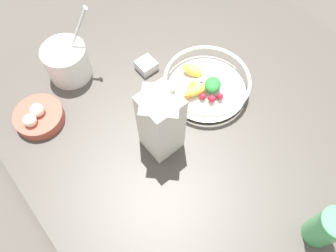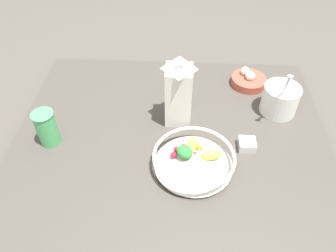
{
  "view_description": "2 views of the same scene",
  "coord_description": "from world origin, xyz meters",
  "views": [
    {
      "loc": [
        -0.29,
        0.39,
        0.83
      ],
      "look_at": [
        0.03,
        0.13,
        0.09
      ],
      "focal_mm": 35.0,
      "sensor_mm": 36.0,
      "label": 1
    },
    {
      "loc": [
        0.03,
        -0.67,
        0.83
      ],
      "look_at": [
        -0.01,
        0.06,
        0.11
      ],
      "focal_mm": 35.0,
      "sensor_mm": 36.0,
      "label": 2
    }
  ],
  "objects": [
    {
      "name": "yogurt_tub",
      "position": [
        0.37,
        0.23,
        0.1
      ],
      "size": [
        0.13,
        0.16,
        0.22
      ],
      "color": "white",
      "rests_on": "countertop"
    },
    {
      "name": "garlic_bowl",
      "position": [
        0.29,
        0.38,
        0.06
      ],
      "size": [
        0.13,
        0.13,
        0.06
      ],
      "color": "#B24C3D",
      "rests_on": "countertop"
    },
    {
      "name": "fruit_bowl",
      "position": [
        0.07,
        -0.04,
        0.07
      ],
      "size": [
        0.25,
        0.25,
        0.07
      ],
      "color": "silver",
      "rests_on": "countertop"
    },
    {
      "name": "spice_jar",
      "position": [
        0.24,
        0.04,
        0.06
      ],
      "size": [
        0.05,
        0.05,
        0.03
      ],
      "color": "silver",
      "rests_on": "countertop"
    },
    {
      "name": "countertop",
      "position": [
        0.0,
        0.0,
        0.02
      ],
      "size": [
        1.04,
        1.04,
        0.04
      ],
      "color": "#47423D",
      "rests_on": "ground_plane"
    },
    {
      "name": "drinking_cup",
      "position": [
        -0.39,
        0.03,
        0.11
      ],
      "size": [
        0.07,
        0.07,
        0.12
      ],
      "color": "#4CB266",
      "rests_on": "countertop"
    },
    {
      "name": "ground_plane",
      "position": [
        0.0,
        0.0,
        0.0
      ],
      "size": [
        6.0,
        6.0,
        0.0
      ],
      "primitive_type": "plane",
      "color": "#4C4742"
    },
    {
      "name": "milk_carton",
      "position": [
        0.02,
        0.16,
        0.17
      ],
      "size": [
        0.09,
        0.09,
        0.26
      ],
      "color": "silver",
      "rests_on": "countertop"
    }
  ]
}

